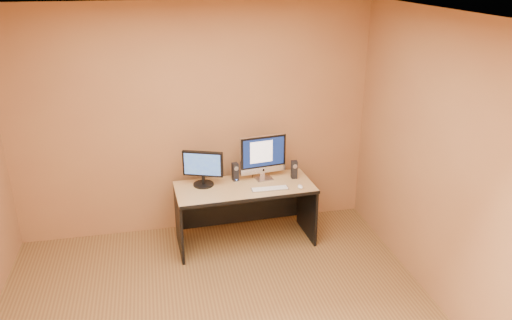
% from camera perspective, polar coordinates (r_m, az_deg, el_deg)
% --- Properties ---
extents(walls, '(4.00, 4.00, 2.60)m').
position_cam_1_polar(walls, '(3.74, -4.11, -4.61)').
color(walls, '#95653C').
rests_on(walls, ground).
extents(ceiling, '(4.00, 4.00, 0.00)m').
position_cam_1_polar(ceiling, '(3.37, -4.72, 15.59)').
color(ceiling, white).
rests_on(ceiling, walls).
extents(desk, '(1.52, 0.72, 0.69)m').
position_cam_1_polar(desk, '(5.57, -1.27, -6.24)').
color(desk, tan).
rests_on(desk, ground).
extents(imac, '(0.55, 0.27, 0.51)m').
position_cam_1_polar(imac, '(5.49, 0.91, 0.27)').
color(imac, silver).
rests_on(imac, desk).
extents(second_monitor, '(0.50, 0.37, 0.39)m').
position_cam_1_polar(second_monitor, '(5.39, -6.09, -0.98)').
color(second_monitor, black).
rests_on(second_monitor, desk).
extents(speaker_left, '(0.08, 0.08, 0.20)m').
position_cam_1_polar(speaker_left, '(5.52, -2.40, -1.35)').
color(speaker_left, black).
rests_on(speaker_left, desk).
extents(speaker_right, '(0.07, 0.07, 0.20)m').
position_cam_1_polar(speaker_right, '(5.59, 4.39, -1.09)').
color(speaker_right, black).
rests_on(speaker_right, desk).
extents(keyboard, '(0.40, 0.11, 0.02)m').
position_cam_1_polar(keyboard, '(5.34, 1.60, -3.30)').
color(keyboard, '#B1B1B5').
rests_on(keyboard, desk).
extents(mouse, '(0.06, 0.10, 0.03)m').
position_cam_1_polar(mouse, '(5.39, 5.08, -3.05)').
color(mouse, white).
rests_on(mouse, desk).
extents(cable_a, '(0.11, 0.18, 0.01)m').
position_cam_1_polar(cable_a, '(5.72, 0.73, -1.58)').
color(cable_a, black).
rests_on(cable_a, desk).
extents(cable_b, '(0.06, 0.16, 0.01)m').
position_cam_1_polar(cable_b, '(5.70, -0.35, -1.67)').
color(cable_b, black).
rests_on(cable_b, desk).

